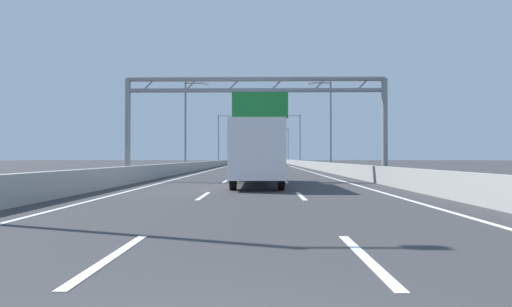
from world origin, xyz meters
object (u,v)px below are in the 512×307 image
streetlamp_right_mid (328,120)px  box_truck (258,152)px  sign_gantry (256,101)px  streetlamp_left_distant (232,143)px  streetlamp_left_mid (188,120)px  orange_car (244,161)px  streetlamp_right_far (299,137)px  streetlamp_right_distant (287,143)px  streetlamp_left_far (220,137)px  black_car (258,162)px  yellow_car (260,160)px  white_car (279,161)px  blue_car (247,160)px

streetlamp_right_mid → box_truck: (-7.31, -21.90, -3.70)m
sign_gantry → streetlamp_right_mid: streetlamp_right_mid is taller
streetlamp_left_distant → streetlamp_left_mid: bearing=-90.0°
orange_car → streetlamp_right_far: bearing=-61.2°
sign_gantry → streetlamp_right_distant: (7.43, 84.21, 0.57)m
streetlamp_left_mid → streetlamp_right_distant: size_ratio=1.00×
sign_gantry → streetlamp_right_mid: 19.62m
streetlamp_right_mid → streetlamp_left_distant: (-14.93, 66.06, 0.00)m
streetlamp_left_far → streetlamp_right_distant: bearing=65.7°
streetlamp_right_distant → orange_car: (-11.07, -12.86, -4.69)m
black_car → yellow_car: 74.98m
streetlamp_left_mid → white_car: (11.12, 31.32, -4.64)m
streetlamp_left_far → black_car: (7.29, -14.26, -4.61)m
streetlamp_left_mid → streetlamp_right_far: 36.25m
sign_gantry → streetlamp_right_distant: 84.54m
sign_gantry → orange_car: 71.56m
streetlamp_left_mid → streetlamp_right_mid: (14.93, 0.00, 0.00)m
sign_gantry → black_car: bearing=90.3°
streetlamp_right_mid → white_car: size_ratio=2.09×
black_car → yellow_car: black_car is taller
streetlamp_left_mid → orange_car: size_ratio=2.15×
streetlamp_left_mid → yellow_car: size_ratio=2.04×
orange_car → black_car: size_ratio=1.04×
streetlamp_left_mid → box_truck: size_ratio=1.07×
sign_gantry → streetlamp_right_mid: size_ratio=1.68×
sign_gantry → yellow_car: bearing=89.9°
streetlamp_right_mid → streetlamp_right_far: size_ratio=1.00×
streetlamp_left_distant → orange_car: bearing=-73.3°
streetlamp_left_distant → yellow_car: 29.09m
streetlamp_right_distant → box_truck: bearing=-94.7°
streetlamp_left_mid → streetlamp_right_far: same height
streetlamp_left_far → box_truck: 55.58m
streetlamp_left_far → streetlamp_right_far: 14.93m
black_car → white_car: (3.83, 12.55, -0.03)m
streetlamp_right_far → black_car: size_ratio=2.24×
sign_gantry → streetlamp_right_mid: (7.43, 18.15, 0.57)m
streetlamp_right_mid → blue_car: size_ratio=2.13×
streetlamp_left_far → streetlamp_right_distant: (14.93, 33.03, 0.00)m
sign_gantry → black_car: sign_gantry is taller
black_car → streetlamp_left_far: bearing=117.1°
streetlamp_right_mid → streetlamp_left_far: (-14.93, 33.03, 0.00)m
streetlamp_right_mid → streetlamp_right_distant: size_ratio=1.00×
streetlamp_right_mid → blue_car: streetlamp_right_mid is taller
blue_car → yellow_car: yellow_car is taller
streetlamp_right_mid → sign_gantry: bearing=-112.3°
streetlamp_right_mid → orange_car: bearing=101.8°
streetlamp_right_mid → white_car: (-3.82, 31.32, -4.64)m
streetlamp_right_mid → orange_car: size_ratio=2.15×
sign_gantry → streetlamp_left_mid: bearing=112.5°
streetlamp_left_distant → box_truck: (7.62, -87.96, -3.70)m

